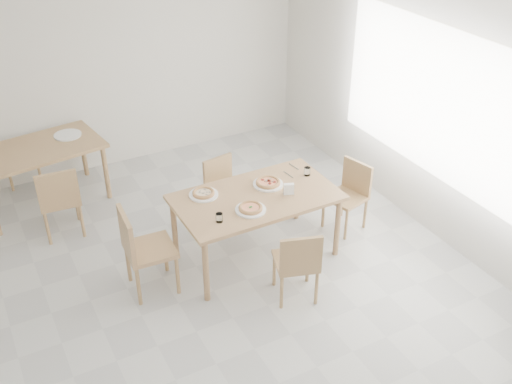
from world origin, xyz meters
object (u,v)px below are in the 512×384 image
pizza_margherita (251,208)px  plate_empty (68,135)px  main_table (256,202)px  pizza_pepperoni (268,182)px  napkin_holder (289,190)px  chair_south (298,261)px  tumbler_b (307,171)px  plate_mushroom (204,195)px  chair_back_n (19,146)px  plate_margherita (251,210)px  chair_north (223,186)px  chair_east (350,191)px  second_table (37,154)px  plate_pepperoni (268,184)px  pizza_mushroom (203,193)px  tumbler_a (219,218)px  chair_west (141,246)px  chair_back_s (59,197)px

pizza_margherita → plate_empty: size_ratio=0.80×
main_table → pizza_pepperoni: (0.21, 0.13, 0.11)m
main_table → napkin_holder: napkin_holder is taller
chair_south → pizza_pepperoni: (0.20, 0.94, 0.31)m
pizza_margherita → tumbler_b: bearing=20.9°
plate_mushroom → chair_back_n: size_ratio=0.36×
plate_margherita → main_table: bearing=50.8°
chair_north → napkin_holder: size_ratio=6.05×
pizza_margherita → chair_east: bearing=9.1°
pizza_margherita → plate_mushroom: bearing=122.0°
pizza_pepperoni → second_table: (-2.00, 2.01, -0.12)m
plate_pepperoni → pizza_margherita: pizza_margherita is taller
tumbler_b → pizza_margherita: bearing=-159.1°
pizza_mushroom → tumbler_b: tumbler_b is taller
tumbler_a → tumbler_b: tumbler_b is taller
tumbler_b → plate_empty: size_ratio=0.28×
plate_mushroom → pizza_pepperoni: size_ratio=0.90×
chair_west → plate_mushroom: (0.77, 0.23, 0.23)m
napkin_holder → chair_back_n: 3.73m
chair_east → tumbler_b: (-0.52, 0.11, 0.34)m
plate_margherita → plate_mushroom: bearing=122.0°
chair_east → chair_south: bearing=-70.4°
tumbler_a → chair_north: bearing=63.4°
pizza_pepperoni → tumbler_b: (0.47, -0.02, 0.01)m
tumbler_a → second_table: size_ratio=0.06×
chair_west → plate_empty: 2.28m
chair_north → chair_east: chair_east is taller
main_table → chair_south: size_ratio=2.07×
plate_margherita → pizza_mushroom: size_ratio=1.12×
chair_north → tumbler_a: (-0.52, -1.04, 0.35)m
main_table → tumbler_a: size_ratio=18.73×
chair_west → tumbler_b: bearing=-84.0°
chair_south → pizza_margherita: 0.70m
chair_east → napkin_holder: size_ratio=6.23×
chair_west → tumbler_a: bearing=-107.2°
pizza_margherita → tumbler_b: size_ratio=2.86×
napkin_holder → chair_north: bearing=128.6°
napkin_holder → plate_margherita: bearing=-150.4°
napkin_holder → chair_back_s: 2.52m
chair_west → second_table: size_ratio=0.58×
pizza_mushroom → pizza_pepperoni: same height
chair_west → chair_back_s: (-0.49, 1.30, -0.03)m
plate_mushroom → napkin_holder: 0.87m
chair_east → pizza_margherita: pizza_margherita is taller
pizza_margherita → pizza_mushroom: bearing=122.0°
pizza_pepperoni → tumbler_a: 0.83m
main_table → tumbler_b: tumbler_b is taller
chair_west → chair_east: chair_west is taller
plate_pepperoni → second_table: size_ratio=0.20×
plate_pepperoni → second_table: 2.83m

